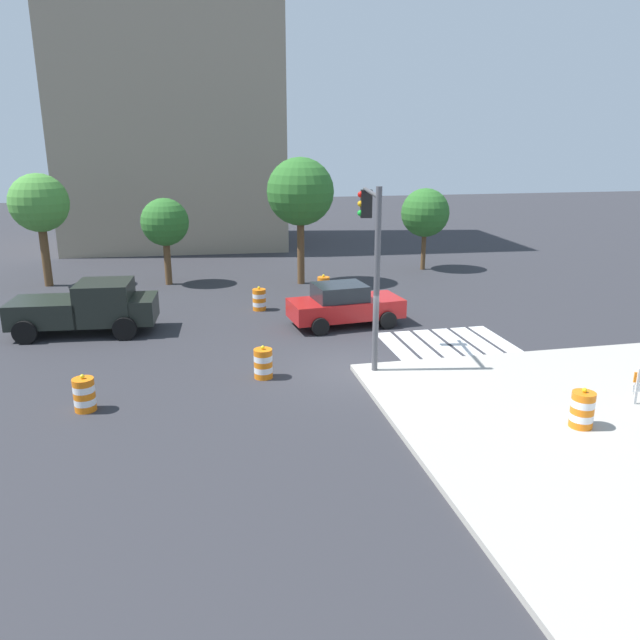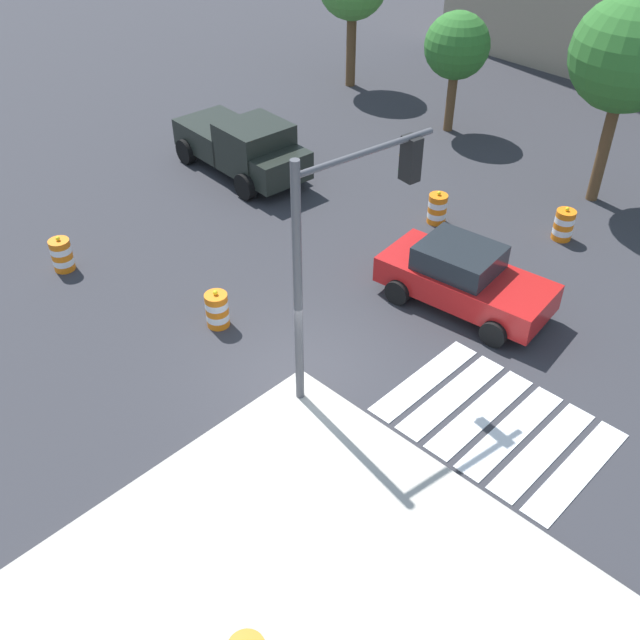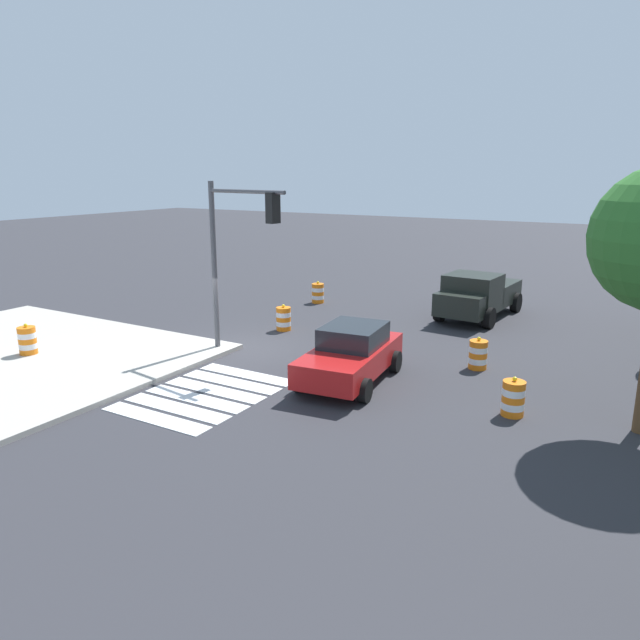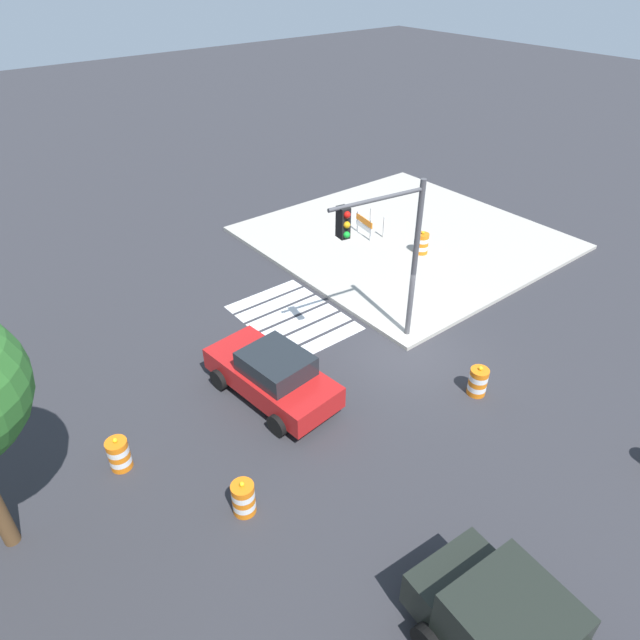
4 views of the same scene
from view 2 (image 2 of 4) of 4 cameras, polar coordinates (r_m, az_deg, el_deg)
The scene contains 11 objects.
ground_plane at distance 16.45m, azimuth -1.52°, elevation -4.28°, with size 120.00×120.00×0.00m, color #2D2D33.
crosswalk_stripes at distance 15.78m, azimuth 13.62°, elevation -7.83°, with size 4.35×3.20×0.02m.
sports_car at distance 18.39m, azimuth 11.22°, elevation 3.29°, with size 4.47×2.48×1.63m.
pickup_truck at distance 24.47m, azimuth -5.94°, elevation 13.37°, with size 5.29×2.67×1.92m.
traffic_barrel_near_corner at distance 20.77m, azimuth -19.62°, elevation 4.85°, with size 0.56×0.56×1.02m.
traffic_barrel_crosswalk_end at distance 22.02m, azimuth 9.20°, elevation 8.63°, with size 0.56×0.56×1.02m.
traffic_barrel_median_near at distance 17.74m, azimuth -8.08°, elevation 0.80°, with size 0.56×0.56×1.02m.
traffic_barrel_median_far at distance 22.06m, azimuth 18.59°, elevation 7.11°, with size 0.56×0.56×1.02m.
traffic_light_pole at distance 13.99m, azimuth 1.97°, elevation 7.24°, with size 0.71×3.26×5.50m.
street_tree_streetside_near at distance 23.12m, azimuth 23.05°, elevation 18.62°, with size 3.25×3.25×6.15m.
street_tree_streetside_mid at distance 27.44m, azimuth 10.70°, elevation 20.34°, with size 2.30×2.30×4.24m.
Camera 2 is at (8.84, -8.40, 11.03)m, focal length 40.74 mm.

